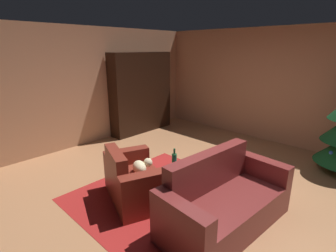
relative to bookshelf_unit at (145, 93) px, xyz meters
The scene contains 10 objects.
ground_plane 3.40m from the bookshelf_unit, 27.54° to the right, with size 7.48×7.48×0.00m, color #B47A50.
wall_back 3.25m from the bookshelf_unit, 27.16° to the left, with size 6.35×0.06×2.55m, color tan.
wall_left 1.55m from the bookshelf_unit, 100.01° to the right, with size 0.06×6.02×2.55m, color tan.
area_rug 3.49m from the bookshelf_unit, 36.07° to the right, with size 2.45×2.34×0.01m, color #A5211E.
bookshelf_unit is the anchor object (origin of this frame).
armchair_red 3.34m from the bookshelf_unit, 44.54° to the right, with size 1.22×1.02×0.79m.
couch_red 4.07m from the bookshelf_unit, 28.02° to the right, with size 0.92×1.80×0.88m.
coffee_table 3.50m from the bookshelf_unit, 33.17° to the right, with size 0.62×0.62×0.46m.
book_stack_on_table 3.47m from the bookshelf_unit, 33.66° to the right, with size 0.22×0.18×0.11m.
bottle_on_table 3.33m from the bookshelf_unit, 34.56° to the right, with size 0.07×0.07×0.31m.
Camera 1 is at (2.03, -2.80, 2.10)m, focal length 27.29 mm.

